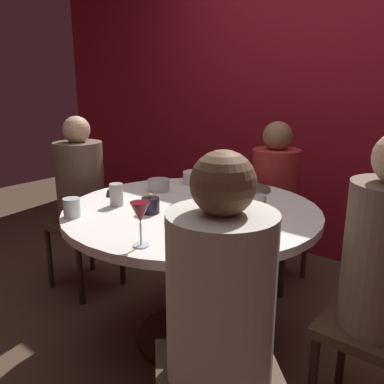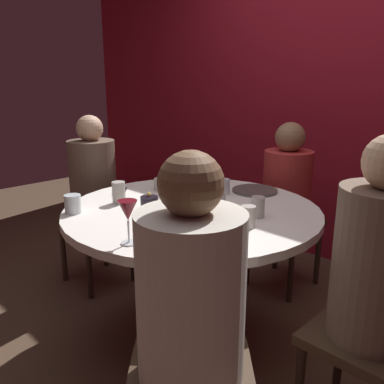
{
  "view_description": "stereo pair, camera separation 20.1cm",
  "coord_description": "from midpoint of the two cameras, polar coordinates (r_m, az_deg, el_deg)",
  "views": [
    {
      "loc": [
        1.23,
        -1.5,
        1.37
      ],
      "look_at": [
        0.0,
        0.0,
        0.83
      ],
      "focal_mm": 37.86,
      "sensor_mm": 36.0,
      "label": 1
    },
    {
      "loc": [
        1.38,
        -1.37,
        1.37
      ],
      "look_at": [
        0.0,
        0.0,
        0.83
      ],
      "focal_mm": 37.86,
      "sensor_mm": 36.0,
      "label": 2
    }
  ],
  "objects": [
    {
      "name": "seated_diner_front_right",
      "position": [
        1.25,
        4.6,
        -15.26
      ],
      "size": [
        0.57,
        0.57,
        1.19
      ],
      "rotation": [
        0.0,
        0.0,
        2.36
      ],
      "color": "#3F2D1E",
      "rests_on": "ground"
    },
    {
      "name": "bowl_sauce_side",
      "position": [
        2.5,
        4.09,
        1.99
      ],
      "size": [
        0.17,
        0.17,
        0.07
      ],
      "primitive_type": "cylinder",
      "color": "silver",
      "rests_on": "dining_table"
    },
    {
      "name": "seated_diner_left",
      "position": [
        2.73,
        -11.73,
        1.23
      ],
      "size": [
        0.4,
        0.4,
        1.16
      ],
      "rotation": [
        0.0,
        0.0,
        6.28
      ],
      "color": "#3F2D1E",
      "rests_on": "ground"
    },
    {
      "name": "dinner_plate",
      "position": [
        2.36,
        11.26,
        0.18
      ],
      "size": [
        0.26,
        0.26,
        0.01
      ],
      "primitive_type": "cylinder",
      "color": "#4C4742",
      "rests_on": "dining_table"
    },
    {
      "name": "dining_table",
      "position": [
        2.09,
        2.77,
        -6.51
      ],
      "size": [
        1.28,
        1.28,
        0.75
      ],
      "color": "white",
      "rests_on": "ground"
    },
    {
      "name": "cup_by_left_diner",
      "position": [
        2.28,
        6.94,
        0.76
      ],
      "size": [
        0.07,
        0.07,
        0.09
      ],
      "primitive_type": "cylinder",
      "color": "silver",
      "rests_on": "dining_table"
    },
    {
      "name": "seated_diner_right",
      "position": [
        1.61,
        28.12,
        -9.44
      ],
      "size": [
        0.4,
        0.4,
        1.21
      ],
      "rotation": [
        0.0,
        0.0,
        3.14
      ],
      "color": "#3F2D1E",
      "rests_on": "ground"
    },
    {
      "name": "cup_far_edge",
      "position": [
        1.92,
        12.24,
        -2.1
      ],
      "size": [
        0.06,
        0.06,
        0.1
      ],
      "primitive_type": "cylinder",
      "color": "#B2ADA3",
      "rests_on": "dining_table"
    },
    {
      "name": "bowl_serving_large",
      "position": [
        2.08,
        5.66,
        -0.83
      ],
      "size": [
        0.14,
        0.14,
        0.07
      ],
      "primitive_type": "cylinder",
      "color": "#B7B7BC",
      "rests_on": "dining_table"
    },
    {
      "name": "cup_center_front",
      "position": [
        1.78,
        11.18,
        -3.49
      ],
      "size": [
        0.06,
        0.06,
        0.1
      ],
      "primitive_type": "cylinder",
      "color": "#B2ADA3",
      "rests_on": "dining_table"
    },
    {
      "name": "candle_holder",
      "position": [
        1.96,
        -3.12,
        -1.73
      ],
      "size": [
        0.09,
        0.09,
        0.1
      ],
      "color": "black",
      "rests_on": "dining_table"
    },
    {
      "name": "bowl_small_white",
      "position": [
        1.85,
        1.55,
        -2.89
      ],
      "size": [
        0.14,
        0.14,
        0.07
      ],
      "primitive_type": "cylinder",
      "color": "#4C4742",
      "rests_on": "dining_table"
    },
    {
      "name": "seated_diner_back",
      "position": [
        2.74,
        15.32,
        0.64
      ],
      "size": [
        0.4,
        0.4,
        1.12
      ],
      "rotation": [
        0.0,
        0.0,
        4.71
      ],
      "color": "#3F2D1E",
      "rests_on": "ground"
    },
    {
      "name": "ground_plane",
      "position": [
        2.37,
        2.58,
        -19.81
      ],
      "size": [
        8.0,
        8.0,
        0.0
      ],
      "primitive_type": "plane",
      "color": "#4C3828"
    },
    {
      "name": "bowl_salad_center",
      "position": [
        2.35,
        -1.4,
        1.08
      ],
      "size": [
        0.13,
        0.13,
        0.07
      ],
      "primitive_type": "cylinder",
      "color": "#B2ADA3",
      "rests_on": "dining_table"
    },
    {
      "name": "cup_near_candle",
      "position": [
        2.1,
        -7.61,
        -0.12
      ],
      "size": [
        0.07,
        0.07,
        0.11
      ],
      "primitive_type": "cylinder",
      "color": "#B2ADA3",
      "rests_on": "dining_table"
    },
    {
      "name": "cell_phone",
      "position": [
        2.33,
        -7.75,
        0.09
      ],
      "size": [
        0.15,
        0.14,
        0.01
      ],
      "primitive_type": "cube",
      "rotation": [
        0.0,
        0.0,
        3.99
      ],
      "color": "black",
      "rests_on": "dining_table"
    },
    {
      "name": "back_wall",
      "position": [
        3.24,
        22.12,
        13.14
      ],
      "size": [
        6.0,
        0.1,
        2.6
      ],
      "primitive_type": "cube",
      "color": "maroon",
      "rests_on": "ground"
    },
    {
      "name": "cup_by_right_diner",
      "position": [
        1.99,
        -13.71,
        -1.69
      ],
      "size": [
        0.08,
        0.08,
        0.09
      ],
      "primitive_type": "cylinder",
      "color": "silver",
      "rests_on": "dining_table"
    },
    {
      "name": "wine_glass",
      "position": [
        1.55,
        -5.39,
        -2.95
      ],
      "size": [
        0.08,
        0.08,
        0.18
      ],
      "color": "silver",
      "rests_on": "dining_table"
    },
    {
      "name": "bowl_rice_portion",
      "position": [
        1.6,
        5.69,
        -6.19
      ],
      "size": [
        0.18,
        0.18,
        0.06
      ],
      "primitive_type": "cylinder",
      "color": "silver",
      "rests_on": "dining_table"
    }
  ]
}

